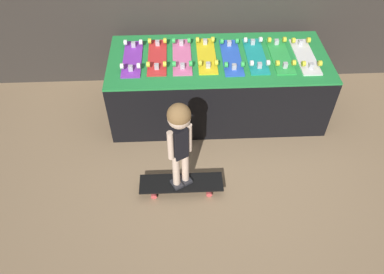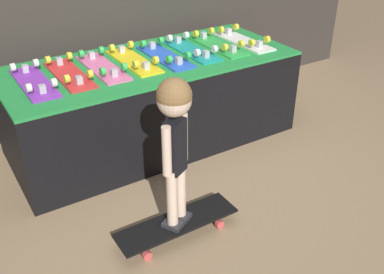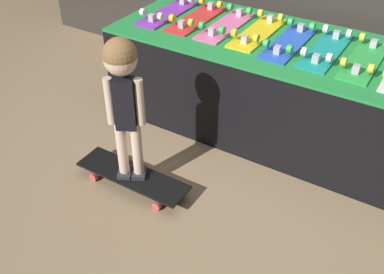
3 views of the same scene
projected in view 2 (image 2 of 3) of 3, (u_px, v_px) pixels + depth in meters
The scene contains 12 objects.
ground_plane at pixel (194, 175), 3.18m from camera, with size 16.00×16.00×0.00m, color #9E7F5B.
display_rack at pixel (152, 102), 3.45m from camera, with size 2.15×0.91×0.67m.
skateboard_purple_on_rack at pixel (34, 81), 2.90m from camera, with size 0.18×0.61×0.09m.
skateboard_red_on_rack at pixel (69, 73), 3.02m from camera, with size 0.18×0.61×0.09m.
skateboard_pink_on_rack at pixel (103, 66), 3.13m from camera, with size 0.18×0.61×0.09m.
skateboard_yellow_on_rack at pixel (133, 60), 3.24m from camera, with size 0.18×0.61×0.09m.
skateboard_blue_on_rack at pixel (165, 55), 3.33m from camera, with size 0.18×0.61×0.09m.
skateboard_teal_on_rack at pixel (191, 49), 3.45m from camera, with size 0.18×0.61×0.09m.
skateboard_green_on_rack at pixel (218, 44), 3.55m from camera, with size 0.18×0.61×0.09m.
skateboard_white_on_rack at pixel (243, 40), 3.65m from camera, with size 0.18×0.61×0.09m.
skateboard_on_floor at pixel (177, 224), 2.62m from camera, with size 0.74×0.21×0.09m.
child at pixel (175, 127), 2.30m from camera, with size 0.20×0.18×0.90m.
Camera 2 is at (-1.41, -2.22, 1.82)m, focal length 42.00 mm.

